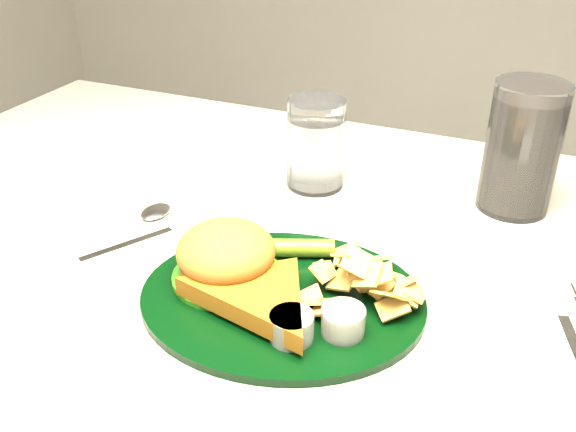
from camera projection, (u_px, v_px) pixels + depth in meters
name	position (u px, v px, depth m)	size (l,w,h in m)	color
dinner_plate	(282.00, 276.00, 0.59)	(0.27, 0.22, 0.06)	black
water_glass	(316.00, 144.00, 0.78)	(0.07, 0.07, 0.11)	silver
cola_glass	(522.00, 148.00, 0.72)	(0.08, 0.08, 0.15)	black
spoon	(127.00, 243.00, 0.68)	(0.04, 0.14, 0.01)	white
wrapped_straw	(262.00, 204.00, 0.76)	(0.17, 0.06, 0.01)	white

